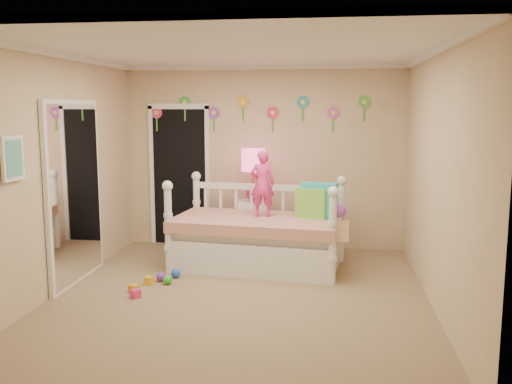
# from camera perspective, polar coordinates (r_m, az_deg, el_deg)

# --- Properties ---
(floor) EXTENTS (4.00, 4.50, 0.01)m
(floor) POSITION_cam_1_polar(r_m,az_deg,el_deg) (6.10, -1.69, -10.63)
(floor) COLOR #7F684C
(floor) RESTS_ON ground
(ceiling) EXTENTS (4.00, 4.50, 0.01)m
(ceiling) POSITION_cam_1_polar(r_m,az_deg,el_deg) (5.79, -1.81, 14.45)
(ceiling) COLOR white
(ceiling) RESTS_ON floor
(back_wall) EXTENTS (4.00, 0.01, 2.60)m
(back_wall) POSITION_cam_1_polar(r_m,az_deg,el_deg) (8.02, 0.83, 3.54)
(back_wall) COLOR tan
(back_wall) RESTS_ON floor
(left_wall) EXTENTS (0.01, 4.50, 2.60)m
(left_wall) POSITION_cam_1_polar(r_m,az_deg,el_deg) (6.43, -19.63, 1.77)
(left_wall) COLOR tan
(left_wall) RESTS_ON floor
(right_wall) EXTENTS (0.01, 4.50, 2.60)m
(right_wall) POSITION_cam_1_polar(r_m,az_deg,el_deg) (5.83, 18.05, 1.18)
(right_wall) COLOR tan
(right_wall) RESTS_ON floor
(crown_molding) EXTENTS (4.00, 4.50, 0.06)m
(crown_molding) POSITION_cam_1_polar(r_m,az_deg,el_deg) (5.79, -1.81, 14.16)
(crown_molding) COLOR white
(crown_molding) RESTS_ON ceiling
(daybed) EXTENTS (2.24, 1.38, 1.15)m
(daybed) POSITION_cam_1_polar(r_m,az_deg,el_deg) (7.05, 0.16, -3.13)
(daybed) COLOR white
(daybed) RESTS_ON floor
(pillow_turquoise) EXTENTS (0.47, 0.25, 0.44)m
(pillow_turquoise) POSITION_cam_1_polar(r_m,az_deg,el_deg) (7.02, 6.48, -0.86)
(pillow_turquoise) COLOR #26C1B7
(pillow_turquoise) RESTS_ON daybed
(pillow_lime) EXTENTS (0.42, 0.26, 0.37)m
(pillow_lime) POSITION_cam_1_polar(r_m,az_deg,el_deg) (7.01, 5.69, -1.16)
(pillow_lime) COLOR #79C83D
(pillow_lime) RESTS_ON daybed
(child) EXTENTS (0.33, 0.24, 0.84)m
(child) POSITION_cam_1_polar(r_m,az_deg,el_deg) (7.04, 0.66, 0.87)
(child) COLOR #F3378C
(child) RESTS_ON daybed
(nightstand) EXTENTS (0.49, 0.40, 0.73)m
(nightstand) POSITION_cam_1_polar(r_m,az_deg,el_deg) (7.81, -0.28, -3.54)
(nightstand) COLOR white
(nightstand) RESTS_ON floor
(table_lamp) EXTENTS (0.33, 0.33, 0.72)m
(table_lamp) POSITION_cam_1_polar(r_m,az_deg,el_deg) (7.68, -0.28, 2.62)
(table_lamp) COLOR #DD1D6B
(table_lamp) RESTS_ON nightstand
(closet_doorway) EXTENTS (0.90, 0.04, 2.07)m
(closet_doorway) POSITION_cam_1_polar(r_m,az_deg,el_deg) (8.27, -7.82, 1.77)
(closet_doorway) COLOR black
(closet_doorway) RESTS_ON back_wall
(flower_decals) EXTENTS (3.40, 0.02, 0.50)m
(flower_decals) POSITION_cam_1_polar(r_m,az_deg,el_deg) (7.99, 0.18, 8.11)
(flower_decals) COLOR #B2668C
(flower_decals) RESTS_ON back_wall
(mirror_closet) EXTENTS (0.07, 1.30, 2.10)m
(mirror_closet) POSITION_cam_1_polar(r_m,az_deg,el_deg) (6.71, -18.06, -0.04)
(mirror_closet) COLOR white
(mirror_closet) RESTS_ON left_wall
(wall_picture) EXTENTS (0.05, 0.34, 0.42)m
(wall_picture) POSITION_cam_1_polar(r_m,az_deg,el_deg) (5.61, -23.65, 3.18)
(wall_picture) COLOR white
(wall_picture) RESTS_ON left_wall
(hanging_bag) EXTENTS (0.20, 0.16, 0.36)m
(hanging_bag) POSITION_cam_1_polar(r_m,az_deg,el_deg) (6.43, 8.50, -3.25)
(hanging_bag) COLOR beige
(hanging_bag) RESTS_ON daybed
(toy_scatter) EXTENTS (0.98, 1.40, 0.11)m
(toy_scatter) POSITION_cam_1_polar(r_m,az_deg,el_deg) (6.49, -12.00, -9.12)
(toy_scatter) COLOR #996666
(toy_scatter) RESTS_ON floor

